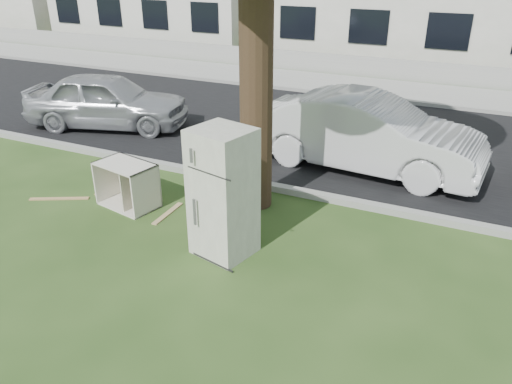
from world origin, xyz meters
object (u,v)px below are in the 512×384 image
at_px(fridge, 223,194).
at_px(cabinet, 127,185).
at_px(car_center, 367,133).
at_px(car_left, 107,100).

relative_size(fridge, cabinet, 1.88).
distance_m(fridge, cabinet, 2.39).
bearing_deg(car_center, cabinet, 140.78).
bearing_deg(cabinet, car_center, 57.23).
distance_m(fridge, car_left, 6.77).
relative_size(cabinet, car_left, 0.25).
xyz_separation_m(car_center, car_left, (-6.55, -0.07, -0.07)).
distance_m(fridge, car_center, 4.18).
height_order(cabinet, car_left, car_left).
xyz_separation_m(cabinet, car_left, (-3.23, 3.36, 0.29)).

